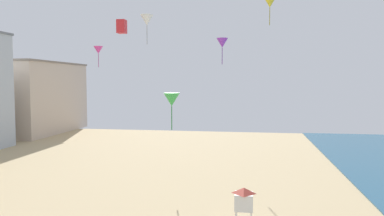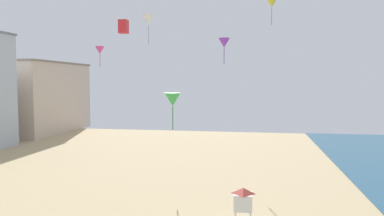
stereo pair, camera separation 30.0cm
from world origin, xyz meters
TOP-DOWN VIEW (x-y plane):
  - boardwalk_hotel_far at (-28.40, 54.09)m, footprint 15.05×19.37m
  - lifeguard_stand at (11.01, 16.70)m, footprint 1.10×1.10m
  - kite_green_delta at (4.38, 26.67)m, footprint 1.46×1.46m
  - kite_white_delta at (0.87, 31.14)m, footprint 1.31×1.31m
  - kite_purple_delta at (7.94, 38.56)m, footprint 1.36×1.36m
  - kite_magenta_delta at (-3.20, 28.38)m, footprint 0.88×0.88m
  - kite_red_box at (-2.44, 32.88)m, footprint 0.92×0.92m
  - kite_yellow_delta at (13.31, 36.35)m, footprint 1.32×1.32m

SIDE VIEW (x-z plane):
  - lifeguard_stand at x=11.01m, z-range 0.56..3.11m
  - boardwalk_hotel_far at x=-28.40m, z-range 0.01..12.39m
  - kite_green_delta at x=4.38m, z-range 5.69..9.02m
  - kite_magenta_delta at x=-3.20m, z-range 11.00..12.99m
  - kite_purple_delta at x=7.94m, z-range 12.00..15.08m
  - kite_red_box at x=-2.44m, z-range 14.15..15.59m
  - kite_white_delta at x=0.87m, z-range 13.68..16.65m
  - kite_yellow_delta at x=13.31m, z-range 16.10..19.09m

